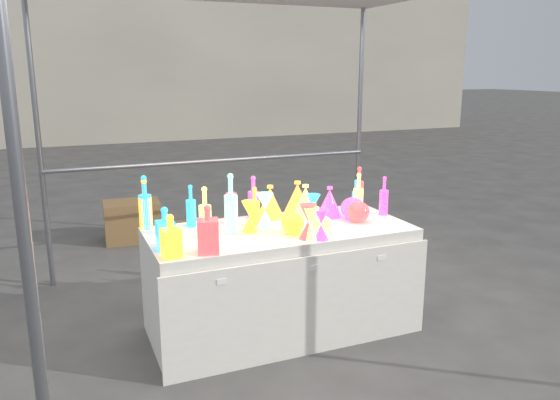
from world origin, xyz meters
name	(u,v)px	position (x,y,z in m)	size (l,w,h in m)	color
ground	(280,328)	(0.00, 0.00, 0.00)	(80.00, 80.00, 0.00)	#5D5A56
display_table	(281,280)	(0.00, -0.01, 0.37)	(1.84, 0.83, 0.75)	white
background_building	(227,32)	(4.00, 14.00, 3.00)	(14.00, 6.00, 6.00)	beige
cardboard_box_closed	(132,221)	(-0.67, 2.57, 0.21)	(0.59, 0.43, 0.43)	olive
cardboard_box_flat	(195,228)	(0.04, 2.65, 0.03)	(0.76, 0.54, 0.07)	olive
bottle_0	(145,204)	(-0.85, 0.35, 0.93)	(0.09, 0.09, 0.35)	red
bottle_1	(145,202)	(-0.85, 0.35, 0.94)	(0.09, 0.09, 0.37)	#1A9028
bottle_2	(231,200)	(-0.27, 0.25, 0.92)	(0.08, 0.08, 0.35)	orange
bottle_3	(253,197)	(-0.07, 0.33, 0.91)	(0.08, 0.08, 0.31)	#1E66AF
bottle_4	(205,212)	(-0.53, -0.01, 0.92)	(0.08, 0.08, 0.34)	teal
bottle_5	(231,204)	(-0.35, 0.01, 0.95)	(0.09, 0.09, 0.41)	#C12673
bottle_6	(255,206)	(-0.14, 0.13, 0.89)	(0.07, 0.07, 0.28)	red
bottle_7	(191,206)	(-0.55, 0.29, 0.90)	(0.07, 0.07, 0.30)	#1A9028
decanter_0	(171,236)	(-0.81, -0.31, 0.88)	(0.10, 0.10, 0.26)	red
decanter_1	(208,229)	(-0.59, -0.31, 0.90)	(0.12, 0.12, 0.29)	orange
decanter_2	(165,228)	(-0.81, -0.14, 0.88)	(0.11, 0.11, 0.26)	#1A9028
hourglass_0	(308,222)	(0.07, -0.29, 0.86)	(0.11, 0.11, 0.23)	orange
hourglass_1	(321,224)	(0.15, -0.34, 0.85)	(0.10, 0.10, 0.20)	#1E66AF
hourglass_2	(311,223)	(0.09, -0.31, 0.86)	(0.11, 0.11, 0.21)	teal
hourglass_3	(265,210)	(-0.08, 0.08, 0.87)	(0.12, 0.12, 0.24)	#C12673
hourglass_4	(249,216)	(-0.22, 0.00, 0.86)	(0.11, 0.11, 0.21)	red
hourglass_5	(313,209)	(0.27, 0.04, 0.85)	(0.10, 0.10, 0.21)	#1A9028
globe_0	(293,224)	(0.03, -0.14, 0.81)	(0.16, 0.16, 0.12)	red
globe_1	(321,227)	(0.18, -0.26, 0.81)	(0.15, 0.15, 0.12)	teal
globe_2	(358,213)	(0.58, -0.06, 0.82)	(0.17, 0.17, 0.13)	orange
globe_3	(353,210)	(0.58, 0.01, 0.82)	(0.18, 0.18, 0.14)	#1E66AF
lampshade_0	(270,202)	(0.04, 0.28, 0.87)	(0.21, 0.21, 0.25)	yellow
lampshade_1	(297,198)	(0.26, 0.28, 0.88)	(0.22, 0.22, 0.26)	yellow
lampshade_2	(330,202)	(0.46, 0.15, 0.86)	(0.19, 0.19, 0.23)	#1E66AF
lampshade_3	(305,201)	(0.29, 0.20, 0.87)	(0.21, 0.21, 0.25)	teal
bottle_8	(356,196)	(0.69, 0.17, 0.88)	(0.06, 0.06, 0.26)	#1A9028
bottle_9	(359,187)	(0.81, 0.32, 0.91)	(0.07, 0.07, 0.32)	orange
bottle_10	(384,196)	(0.86, 0.04, 0.90)	(0.07, 0.07, 0.29)	#1E66AF
bottle_11	(358,195)	(0.66, 0.08, 0.91)	(0.07, 0.07, 0.33)	teal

